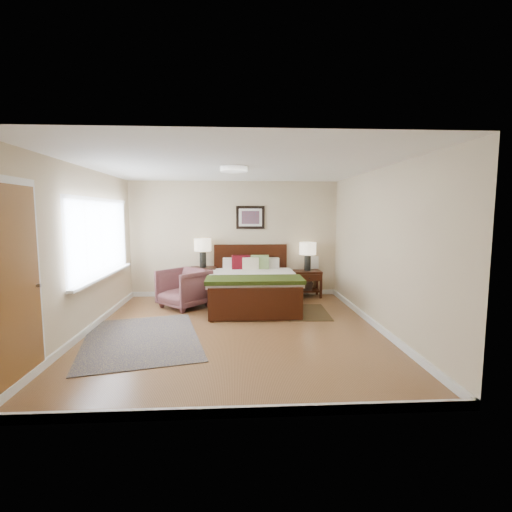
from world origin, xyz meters
name	(u,v)px	position (x,y,z in m)	size (l,w,h in m)	color
floor	(235,330)	(0.00, 0.00, 0.00)	(5.00, 5.00, 0.00)	brown
back_wall	(234,239)	(0.00, 2.50, 1.25)	(4.50, 0.04, 2.50)	#C7B790
front_wall	(234,279)	(0.00, -2.50, 1.25)	(4.50, 0.04, 2.50)	#C7B790
left_wall	(83,251)	(-2.25, 0.00, 1.25)	(0.04, 5.00, 2.50)	#C7B790
right_wall	(379,249)	(2.25, 0.00, 1.25)	(0.04, 5.00, 2.50)	#C7B790
ceiling	(234,166)	(0.00, 0.00, 2.50)	(4.50, 5.00, 0.02)	white
window	(103,239)	(-2.20, 0.70, 1.38)	(0.11, 2.72, 1.32)	silver
door	(16,286)	(-2.23, -1.75, 1.07)	(0.06, 1.00, 2.18)	silver
ceil_fixture	(234,169)	(0.00, 0.00, 2.47)	(0.44, 0.44, 0.08)	white
bed	(253,280)	(0.35, 1.48, 0.51)	(1.71, 2.07, 1.11)	#351507
wall_art	(250,217)	(0.35, 2.47, 1.72)	(0.62, 0.05, 0.50)	black
nightstand_left	(203,273)	(-0.67, 2.25, 0.54)	(0.56, 0.50, 0.66)	#351507
nightstand_right	(307,281)	(1.58, 2.26, 0.35)	(0.58, 0.43, 0.57)	#351507
lamp_left	(203,247)	(-0.67, 2.27, 1.10)	(0.36, 0.36, 0.61)	black
lamp_right	(308,251)	(1.58, 2.27, 1.00)	(0.36, 0.36, 0.61)	black
armchair	(184,288)	(-0.98, 1.48, 0.37)	(0.80, 0.82, 0.75)	brown
rug_persian	(141,339)	(-1.35, -0.34, 0.01)	(1.57, 2.22, 0.01)	#0B0F3B
rug_navy	(306,312)	(1.31, 0.96, 0.01)	(0.77, 1.15, 0.01)	black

